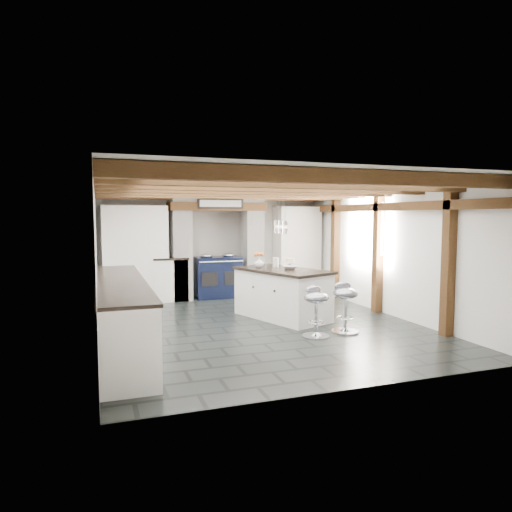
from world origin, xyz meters
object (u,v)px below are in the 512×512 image
object	(u,v)px
range_cooker	(218,276)
bar_stool_far	(316,306)
bar_stool_near	(345,301)
kitchen_island	(282,293)

from	to	relation	value
range_cooker	bar_stool_far	bearing A→B (deg)	-81.76
bar_stool_far	range_cooker	bearing A→B (deg)	92.10
bar_stool_near	bar_stool_far	size ratio (longest dim) A/B	1.03
bar_stool_near	bar_stool_far	bearing A→B (deg)	-159.19
kitchen_island	range_cooker	bearing A→B (deg)	83.16
kitchen_island	bar_stool_far	size ratio (longest dim) A/B	2.58
range_cooker	kitchen_island	world-z (taller)	kitchen_island
range_cooker	bar_stool_near	size ratio (longest dim) A/B	1.28
range_cooker	bar_stool_far	size ratio (longest dim) A/B	1.32
kitchen_island	bar_stool_near	xyz separation A→B (m)	(0.53, -1.26, 0.04)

